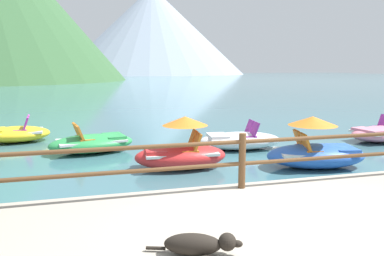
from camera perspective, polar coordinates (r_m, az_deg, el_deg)
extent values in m
plane|color=#3D6B75|center=(44.39, -11.95, 5.84)|extent=(200.00, 200.00, 0.00)
cylinder|color=brown|center=(6.49, 7.58, -4.95)|extent=(0.12, 0.12, 0.95)
cylinder|color=brown|center=(6.42, 7.65, -2.07)|extent=(23.80, 0.07, 0.07)
cylinder|color=brown|center=(6.50, 7.57, -5.35)|extent=(23.80, 0.07, 0.07)
ellipsoid|color=black|center=(4.35, 0.11, -17.16)|extent=(0.69, 0.45, 0.24)
sphere|color=black|center=(4.33, 5.36, -16.75)|extent=(0.20, 0.20, 0.20)
ellipsoid|color=black|center=(4.35, 6.87, -16.99)|extent=(0.14, 0.11, 0.08)
cylinder|color=black|center=(4.47, -5.51, -17.63)|extent=(0.22, 0.11, 0.04)
ellipsoid|color=black|center=(4.53, 2.35, -17.21)|extent=(0.21, 0.13, 0.07)
ellipsoid|color=yellow|center=(13.77, -25.06, -0.85)|extent=(2.25, 1.57, 0.51)
cube|color=silver|center=(13.76, -25.09, -0.48)|extent=(1.76, 1.28, 0.06)
cube|color=purple|center=(14.01, -24.38, 0.01)|extent=(0.44, 0.44, 0.08)
cube|color=purple|center=(13.97, -23.70, 0.94)|extent=(0.24, 0.42, 0.43)
cube|color=purple|center=(13.47, -24.52, -0.34)|extent=(0.44, 0.44, 0.08)
cube|color=purple|center=(13.42, -23.82, 0.63)|extent=(0.24, 0.42, 0.43)
ellipsoid|color=red|center=(9.24, -1.72, -4.30)|extent=(2.31, 1.31, 0.59)
cube|color=silver|center=(9.22, -1.72, -3.68)|extent=(1.81, 1.06, 0.06)
cube|color=orange|center=(9.45, -0.95, -2.91)|extent=(0.43, 0.43, 0.08)
cube|color=orange|center=(9.44, 0.12, -1.56)|extent=(0.23, 0.41, 0.43)
cube|color=orange|center=(9.01, -0.43, -3.52)|extent=(0.43, 0.43, 0.08)
cube|color=orange|center=(9.00, 0.70, -2.10)|extent=(0.23, 0.41, 0.43)
cube|color=red|center=(9.12, -5.55, -3.46)|extent=(0.55, 0.84, 0.12)
cone|color=orange|center=(9.09, -1.05, 1.09)|extent=(1.17, 1.17, 0.22)
ellipsoid|color=blue|center=(9.80, 18.19, -4.01)|extent=(2.63, 1.70, 0.58)
cube|color=silver|center=(9.78, 18.22, -3.43)|extent=(2.06, 1.38, 0.06)
cube|color=orange|center=(9.47, 17.76, -3.37)|extent=(0.47, 0.47, 0.08)
cube|color=orange|center=(9.37, 16.80, -2.09)|extent=(0.28, 0.43, 0.43)
cube|color=orange|center=(9.93, 16.74, -2.76)|extent=(0.47, 0.47, 0.08)
cube|color=orange|center=(9.82, 15.82, -1.53)|extent=(0.28, 0.43, 0.43)
cube|color=blue|center=(10.03, 21.80, -2.97)|extent=(0.70, 0.95, 0.12)
cone|color=orange|center=(9.60, 17.78, 1.04)|extent=(1.39, 1.39, 0.22)
ellipsoid|color=pink|center=(14.12, 26.90, -0.77)|extent=(2.65, 1.74, 0.50)
cube|color=silver|center=(14.11, 26.93, -0.42)|extent=(2.08, 1.42, 0.06)
cube|color=purple|center=(14.41, 26.57, 0.08)|extent=(0.45, 0.45, 0.08)
cube|color=pink|center=(13.58, 25.12, -0.37)|extent=(0.68, 1.05, 0.12)
ellipsoid|color=green|center=(11.33, -14.92, -2.27)|extent=(2.61, 1.74, 0.52)
cube|color=silver|center=(11.31, -14.94, -1.82)|extent=(2.05, 1.41, 0.06)
cube|color=orange|center=(11.01, -15.61, -1.77)|extent=(0.47, 0.47, 0.08)
cube|color=orange|center=(10.95, -16.59, -0.71)|extent=(0.28, 0.43, 0.43)
cube|color=orange|center=(11.52, -16.09, -1.32)|extent=(0.47, 0.47, 0.08)
cube|color=orange|center=(11.45, -17.02, -0.30)|extent=(0.28, 0.43, 0.43)
cube|color=green|center=(11.44, -11.70, -1.27)|extent=(0.69, 1.00, 0.12)
ellipsoid|color=white|center=(11.46, 7.26, -1.91)|extent=(2.61, 1.43, 0.51)
cube|color=silver|center=(11.44, 7.27, -1.47)|extent=(2.04, 1.16, 0.06)
cube|color=purple|center=(11.71, 7.83, -0.89)|extent=(0.44, 0.44, 0.08)
cube|color=purple|center=(11.73, 8.69, 0.19)|extent=(0.25, 0.42, 0.43)
cube|color=purple|center=(11.26, 8.54, -1.31)|extent=(0.44, 0.44, 0.08)
cube|color=purple|center=(11.28, 9.44, -0.18)|extent=(0.25, 0.42, 0.43)
cube|color=white|center=(11.25, 3.91, -1.29)|extent=(0.63, 0.88, 0.12)
cone|color=#386038|center=(83.17, -21.39, 13.13)|extent=(27.97, 27.97, 18.07)
cone|color=#93A3B7|center=(132.48, -5.99, 14.34)|extent=(61.73, 61.73, 28.84)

